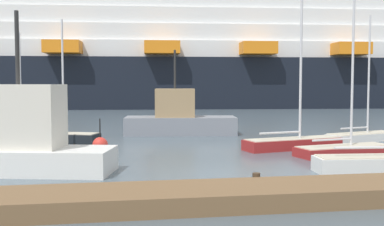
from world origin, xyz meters
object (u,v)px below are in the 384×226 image
(sailboat_1, at_px, (363,135))
(sailboat_4, at_px, (383,159))
(sailboat_3, at_px, (58,136))
(cruise_ship, at_px, (74,58))
(sailboat_5, at_px, (15,146))
(sailboat_0, at_px, (293,141))
(fishing_boat_1, at_px, (179,119))
(sailboat_2, at_px, (344,148))
(fishing_boat_0, at_px, (14,141))
(channel_buoy_0, at_px, (100,145))

(sailboat_1, height_order, sailboat_4, sailboat_4)
(sailboat_3, height_order, cruise_ship, cruise_ship)
(cruise_ship, bearing_deg, sailboat_5, -83.90)
(sailboat_0, relative_size, fishing_boat_1, 1.21)
(sailboat_4, relative_size, fishing_boat_1, 1.35)
(sailboat_2, height_order, sailboat_5, sailboat_2)
(sailboat_4, height_order, sailboat_5, sailboat_4)
(sailboat_4, distance_m, fishing_boat_1, 15.43)
(fishing_boat_0, bearing_deg, sailboat_0, 31.93)
(sailboat_2, height_order, fishing_boat_1, sailboat_2)
(sailboat_0, relative_size, sailboat_3, 1.31)
(sailboat_3, distance_m, sailboat_4, 17.25)
(sailboat_0, bearing_deg, cruise_ship, 94.86)
(sailboat_0, xyz_separation_m, fishing_boat_1, (-4.87, 7.84, 0.60))
(sailboat_1, bearing_deg, fishing_boat_0, -176.60)
(sailboat_3, distance_m, fishing_boat_0, 8.90)
(sailboat_0, relative_size, sailboat_1, 1.25)
(sailboat_5, bearing_deg, sailboat_2, -5.82)
(channel_buoy_0, bearing_deg, sailboat_2, -13.89)
(sailboat_2, relative_size, fishing_boat_0, 0.92)
(sailboat_0, bearing_deg, sailboat_3, 146.54)
(sailboat_5, bearing_deg, sailboat_0, 2.43)
(fishing_boat_0, bearing_deg, sailboat_5, 114.89)
(sailboat_4, bearing_deg, sailboat_0, 103.94)
(sailboat_0, distance_m, fishing_boat_1, 9.25)
(sailboat_3, distance_m, fishing_boat_1, 8.10)
(sailboat_5, bearing_deg, cruise_ship, 98.58)
(sailboat_0, xyz_separation_m, sailboat_1, (5.28, 2.50, -0.09))
(sailboat_3, bearing_deg, sailboat_0, -0.79)
(sailboat_2, height_order, sailboat_4, sailboat_4)
(sailboat_4, xyz_separation_m, channel_buoy_0, (-10.81, 6.78, -0.12))
(sailboat_2, distance_m, fishing_boat_1, 12.12)
(sailboat_2, distance_m, fishing_boat_0, 14.46)
(fishing_boat_0, height_order, fishing_boat_1, fishing_boat_0)
(sailboat_0, height_order, channel_buoy_0, sailboat_0)
(sailboat_2, height_order, fishing_boat_0, sailboat_2)
(sailboat_3, relative_size, fishing_boat_0, 0.86)
(channel_buoy_0, bearing_deg, sailboat_3, 121.19)
(sailboat_1, relative_size, fishing_boat_1, 0.97)
(sailboat_0, height_order, fishing_boat_1, sailboat_0)
(sailboat_2, bearing_deg, sailboat_1, 41.12)
(sailboat_0, relative_size, sailboat_4, 0.89)
(sailboat_1, distance_m, fishing_boat_1, 11.49)
(sailboat_4, relative_size, channel_buoy_0, 6.16)
(sailboat_4, bearing_deg, sailboat_3, 144.95)
(sailboat_2, height_order, channel_buoy_0, sailboat_2)
(sailboat_0, xyz_separation_m, channel_buoy_0, (-9.73, 0.39, -0.06))
(sailboat_0, bearing_deg, channel_buoy_0, 164.63)
(sailboat_0, distance_m, fishing_boat_0, 13.46)
(channel_buoy_0, distance_m, cruise_ship, 47.08)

